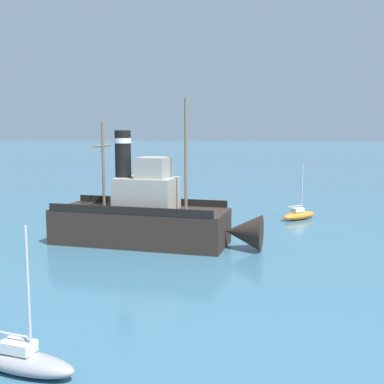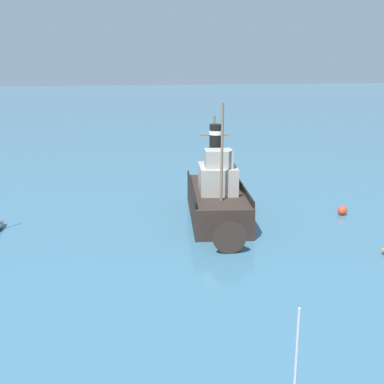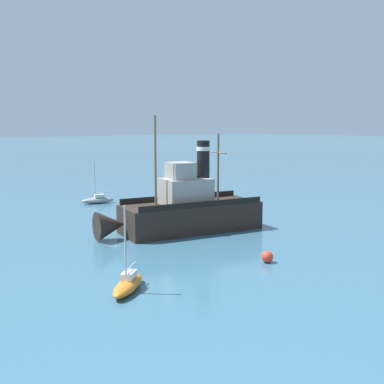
{
  "view_description": "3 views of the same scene",
  "coord_description": "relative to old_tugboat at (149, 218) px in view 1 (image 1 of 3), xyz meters",
  "views": [
    {
      "loc": [
        32.88,
        5.85,
        7.88
      ],
      "look_at": [
        -1.52,
        2.81,
        3.36
      ],
      "focal_mm": 45.0,
      "sensor_mm": 36.0,
      "label": 1
    },
    {
      "loc": [
        11.79,
        37.13,
        12.51
      ],
      "look_at": [
        2.68,
        -0.8,
        2.3
      ],
      "focal_mm": 45.0,
      "sensor_mm": 36.0,
      "label": 2
    },
    {
      "loc": [
        -31.74,
        24.55,
        9.25
      ],
      "look_at": [
        0.09,
        -0.34,
        3.48
      ],
      "focal_mm": 45.0,
      "sensor_mm": 36.0,
      "label": 3
    }
  ],
  "objects": [
    {
      "name": "old_tugboat",
      "position": [
        0.0,
        0.0,
        0.0
      ],
      "size": [
        6.48,
        14.77,
        9.9
      ],
      "color": "#2D231E",
      "rests_on": "ground"
    },
    {
      "name": "mooring_buoy",
      "position": [
        -10.93,
        1.34,
        -1.43
      ],
      "size": [
        0.8,
        0.8,
        0.8
      ],
      "primitive_type": "sphere",
      "color": "red",
      "rests_on": "ground"
    },
    {
      "name": "sailboat_grey",
      "position": [
        17.97,
        -0.9,
        -1.4
      ],
      "size": [
        2.06,
        3.96,
        4.9
      ],
      "color": "gray",
      "rests_on": "ground"
    },
    {
      "name": "sailboat_teal",
      "position": [
        -23.1,
        -7.07,
        -1.4
      ],
      "size": [
        3.94,
        1.83,
        4.9
      ],
      "color": "#23757A",
      "rests_on": "ground"
    },
    {
      "name": "ground_plane",
      "position": [
        -0.69,
        0.01,
        -1.83
      ],
      "size": [
        600.0,
        600.0,
        0.0
      ],
      "primitive_type": "plane",
      "color": "#38667F"
    },
    {
      "name": "sailboat_orange",
      "position": [
        -10.0,
        11.54,
        -1.4
      ],
      "size": [
        3.32,
        3.59,
        4.9
      ],
      "color": "orange",
      "rests_on": "ground"
    }
  ]
}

